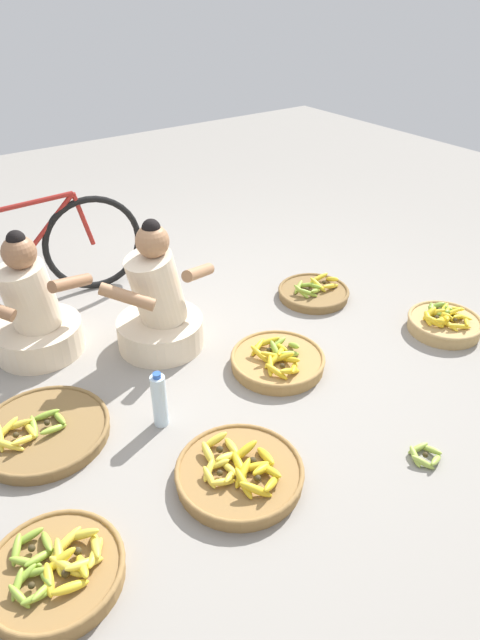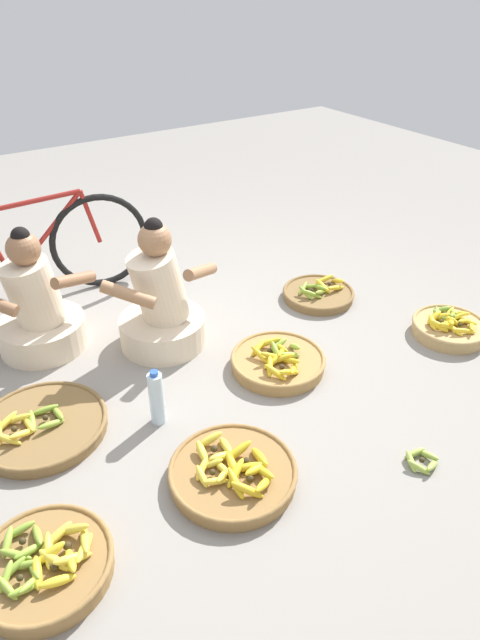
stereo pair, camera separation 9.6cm
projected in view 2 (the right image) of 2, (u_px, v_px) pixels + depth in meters
name	position (u px, v px, depth m)	size (l,w,h in m)	color
ground_plane	(222.00, 354.00, 3.34)	(10.00, 10.00, 0.00)	gray
vendor_woman_front	(161.00, 306.00, 3.30)	(0.74, 0.52, 0.82)	beige
vendor_woman_behind	(38.00, 311.00, 3.28)	(0.74, 0.52, 0.78)	beige
bicycle_leaning	(23.00, 252.00, 3.70)	(1.69, 0.31, 0.73)	black
banana_basket_back_center	(449.00, 327.00, 3.49)	(0.46, 0.46, 0.16)	tan
banana_basket_back_right	(233.00, 472.00, 2.50)	(0.59, 0.59, 0.15)	olive
banana_basket_front_left	(318.00, 294.00, 3.88)	(0.50, 0.50, 0.13)	brown
banana_basket_back_left	(41.00, 426.00, 2.77)	(0.65, 0.65, 0.14)	brown
banana_basket_near_bicycle	(278.00, 361.00, 3.20)	(0.55, 0.55, 0.15)	#A87F47
banana_basket_mid_left	(45.00, 565.00, 2.11)	(0.53, 0.53, 0.15)	olive
loose_bananas_front_center	(421.00, 460.00, 2.59)	(0.16, 0.17, 0.06)	#9EB747
water_bottle	(157.00, 398.00, 2.77)	(0.08, 0.08, 0.32)	silver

